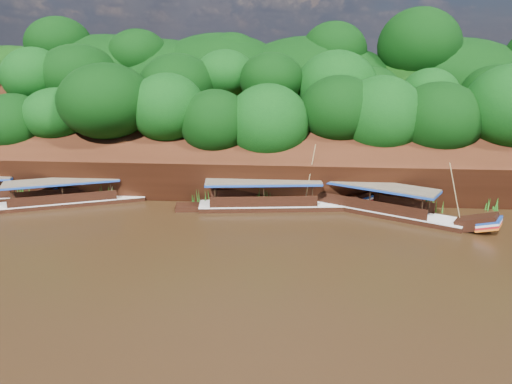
{
  "coord_description": "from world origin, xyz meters",
  "views": [
    {
      "loc": [
        3.02,
        -30.34,
        12.6
      ],
      "look_at": [
        -0.08,
        7.0,
        1.83
      ],
      "focal_mm": 35.0,
      "sensor_mm": 36.0,
      "label": 1
    }
  ],
  "objects": [
    {
      "name": "ground",
      "position": [
        0.0,
        0.0,
        0.0
      ],
      "size": [
        160.0,
        160.0,
        0.0
      ],
      "primitive_type": "plane",
      "color": "black",
      "rests_on": "ground"
    },
    {
      "name": "reeds",
      "position": [
        -3.63,
        9.34,
        0.83
      ],
      "size": [
        49.54,
        2.54,
        2.07
      ],
      "color": "#206018",
      "rests_on": "ground"
    },
    {
      "name": "boat_1",
      "position": [
        1.82,
        8.66,
        0.55
      ],
      "size": [
        14.2,
        3.74,
        5.98
      ],
      "rotation": [
        0.0,
        0.0,
        0.12
      ],
      "color": "black",
      "rests_on": "ground"
    },
    {
      "name": "boat_0",
      "position": [
        10.56,
        7.41,
        0.54
      ],
      "size": [
        13.74,
        8.72,
        5.48
      ],
      "rotation": [
        0.0,
        0.0,
        -0.5
      ],
      "color": "black",
      "rests_on": "ground"
    },
    {
      "name": "boat_2",
      "position": [
        -14.96,
        8.61,
        0.49
      ],
      "size": [
        13.42,
        6.94,
        5.24
      ],
      "rotation": [
        0.0,
        0.0,
        0.4
      ],
      "color": "black",
      "rests_on": "ground"
    },
    {
      "name": "riverbank",
      "position": [
        -0.01,
        22.73,
        1.89
      ],
      "size": [
        120.0,
        30.06,
        19.4
      ],
      "color": "black",
      "rests_on": "ground"
    }
  ]
}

